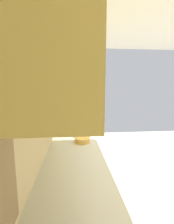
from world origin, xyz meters
TOP-DOWN VIEW (x-y plane):
  - ground_plane at (0.00, 0.00)m, footprint 6.88×6.88m
  - wall_back at (0.00, 1.56)m, footprint 4.42×0.12m
  - counter_run at (-0.45, 1.21)m, footprint 3.39×0.61m
  - upper_cabinets at (-0.45, 1.33)m, footprint 2.39×0.35m
  - oven_range at (1.59, 1.20)m, footprint 0.70×0.62m
  - microwave at (0.80, 1.23)m, footprint 0.46×0.36m
  - bowl at (-0.04, 1.10)m, footprint 0.20×0.20m
  - kettle at (0.37, 1.10)m, footprint 0.21×0.15m

SIDE VIEW (x-z plane):
  - ground_plane at x=0.00m, z-range 0.00..0.00m
  - counter_run at x=-0.45m, z-range 0.00..0.93m
  - oven_range at x=1.59m, z-range -0.07..1.03m
  - bowl at x=-0.04m, z-range 0.93..0.99m
  - kettle at x=0.37m, z-range 0.92..1.08m
  - microwave at x=0.80m, z-range 0.93..1.22m
  - wall_back at x=0.00m, z-range 0.00..2.69m
  - upper_cabinets at x=-0.45m, z-range 1.53..2.28m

